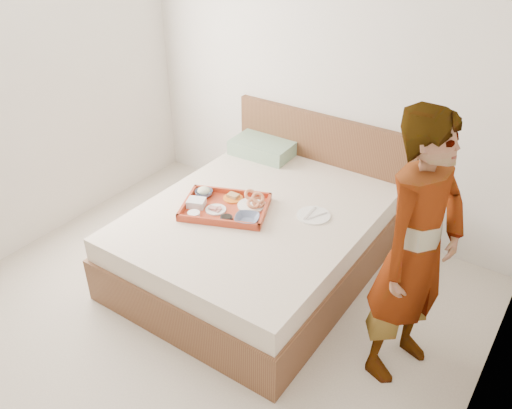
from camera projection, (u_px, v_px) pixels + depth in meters
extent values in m
cube|color=beige|center=(171.00, 345.00, 3.47)|extent=(3.50, 4.00, 0.01)
cube|color=silver|center=(328.00, 73.00, 4.18)|extent=(3.50, 0.01, 2.60)
cube|color=silver|center=(495.00, 298.00, 1.94)|extent=(0.01, 4.00, 2.60)
cube|color=brown|center=(258.00, 239.00, 4.02)|extent=(1.65, 2.00, 0.53)
cube|color=brown|center=(320.00, 166.00, 4.59)|extent=(1.65, 0.06, 0.95)
cube|color=#8DB58B|center=(263.00, 147.00, 4.64)|extent=(0.55, 0.38, 0.13)
cube|color=#AD4220|center=(225.00, 207.00, 3.87)|extent=(0.74, 0.65, 0.06)
cylinder|color=white|center=(252.00, 205.00, 3.90)|extent=(0.28, 0.28, 0.01)
imported|color=#19224B|center=(247.00, 219.00, 3.71)|extent=(0.23, 0.23, 0.04)
cylinder|color=black|center=(226.00, 219.00, 3.72)|extent=(0.12, 0.12, 0.03)
cylinder|color=white|center=(216.00, 210.00, 3.85)|extent=(0.20, 0.20, 0.01)
cylinder|color=orange|center=(233.00, 198.00, 3.98)|extent=(0.20, 0.20, 0.01)
imported|color=#19224B|center=(204.00, 193.00, 4.02)|extent=(0.18, 0.18, 0.04)
cube|color=silver|center=(196.00, 203.00, 3.88)|extent=(0.16, 0.15, 0.06)
cylinder|color=white|center=(194.00, 214.00, 3.78)|extent=(0.12, 0.12, 0.03)
cylinder|color=white|center=(314.00, 215.00, 3.81)|extent=(0.30, 0.30, 0.01)
imported|color=silver|center=(416.00, 252.00, 2.91)|extent=(0.57, 0.71, 1.71)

